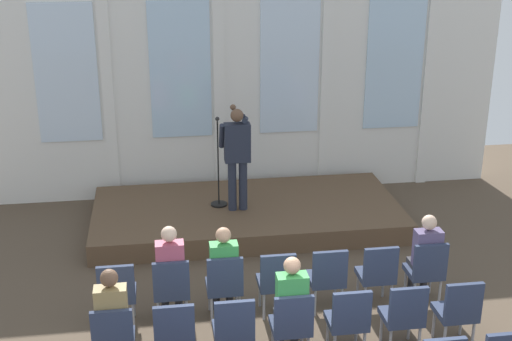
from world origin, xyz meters
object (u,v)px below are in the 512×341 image
Objects in this scene: chair_r0_c2 at (225,283)px; audience_r0_c6 at (425,253)px; chair_r0_c0 at (117,291)px; chair_r1_c5 at (404,313)px; chair_r1_c0 at (114,337)px; chair_r1_c6 at (458,309)px; audience_r0_c1 at (170,269)px; chair_r0_c5 at (377,272)px; speaker at (237,152)px; mic_stand at (219,187)px; chair_r0_c6 at (426,268)px; chair_r0_c3 at (277,279)px; chair_r1_c4 at (349,318)px; chair_r0_c1 at (171,287)px; chair_r0_c4 at (328,275)px; audience_r1_c0 at (113,316)px; chair_r1_c1 at (174,332)px; chair_r1_c3 at (292,322)px; audience_r1_c3 at (291,303)px; audience_r0_c2 at (224,267)px; chair_r1_c2 at (234,327)px.

audience_r0_c6 is (2.72, 0.08, 0.18)m from chair_r0_c2.
chair_r1_c5 is (3.40, -1.04, 0.00)m from chair_r0_c0.
chair_r1_c0 is 1.00× the size of chair_r1_c6.
audience_r0_c1 reaches higher than chair_r0_c5.
speaker is 4.34m from chair_r1_c0.
chair_r1_c6 is at bearing 0.00° from chair_r1_c0.
chair_r0_c5 is 3.56m from chair_r1_c0.
mic_stand reaches higher than chair_r0_c2.
chair_r0_c6 is 1.00× the size of chair_r1_c0.
chair_r0_c3 is 1.00× the size of chair_r0_c5.
audience_r0_c6 is at bearing 90.00° from chair_r1_c6.
mic_stand is 4.20m from chair_r1_c4.
audience_r0_c1 is (0.00, 0.08, 0.21)m from chair_r0_c1.
mic_stand is 3.22m from chair_r0_c4.
speaker reaches higher than audience_r1_c0.
chair_r1_c1 is at bearing 180.00° from chair_r1_c6.
chair_r0_c1 and chair_r1_c5 have the same top height.
chair_r0_c2 and chair_r0_c5 have the same top height.
chair_r0_c5 is 1.71m from chair_r1_c3.
chair_r1_c5 is at bearing -121.29° from audience_r0_c6.
audience_r1_c3 is (-2.04, -0.96, 0.22)m from chair_r0_c6.
chair_r0_c2 is at bearing 125.41° from audience_r1_c3.
audience_r0_c6 reaches higher than chair_r1_c6.
chair_r0_c3 is (0.68, -0.08, -0.18)m from audience_r0_c2.
chair_r1_c1 is (-0.68, -1.04, 0.00)m from chair_r0_c2.
chair_r0_c6 is 1.00× the size of chair_r1_c1.
chair_r0_c5 is at bearing 20.85° from chair_r1_c1.
chair_r1_c1 and chair_r1_c4 have the same top height.
chair_r0_c3 is 2.29m from chair_r1_c6.
chair_r0_c6 is 1.24m from chair_r1_c5.
speaker is 4.01m from chair_r1_c4.
chair_r1_c2 is (-2.04, -1.04, 0.00)m from chair_r0_c5.
chair_r1_c4 is 1.00× the size of chair_r1_c5.
chair_r0_c5 is at bearing 90.00° from chair_r1_c5.
chair_r1_c3 is at bearing 180.00° from chair_r1_c6.
audience_r0_c6 reaches higher than chair_r1_c3.
chair_r0_c3 is 1.00× the size of chair_r1_c4.
audience_r0_c2 reaches higher than chair_r1_c2.
chair_r0_c4 is at bearing 142.70° from chair_r1_c6.
chair_r0_c5 is 1.00× the size of chair_r1_c4.
chair_r0_c5 is 1.68m from audience_r1_c3.
audience_r1_c3 reaches higher than chair_r0_c6.
chair_r0_c3 is 0.73× the size of audience_r0_c6.
speaker is at bearing 66.36° from audience_r0_c1.
audience_r0_c2 is at bearing 173.05° from chair_r0_c3.
chair_r1_c5 is at bearing -20.85° from chair_r0_c1.
audience_r1_c0 is 1.45× the size of chair_r1_c4.
chair_r1_c4 is (1.36, 0.00, 0.00)m from chair_r1_c2.
speaker reaches higher than chair_r0_c1.
audience_r0_c6 is (3.40, 0.08, 0.18)m from chair_r0_c1.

